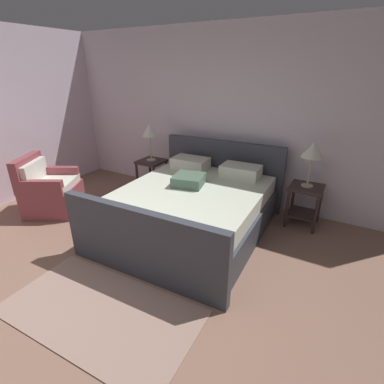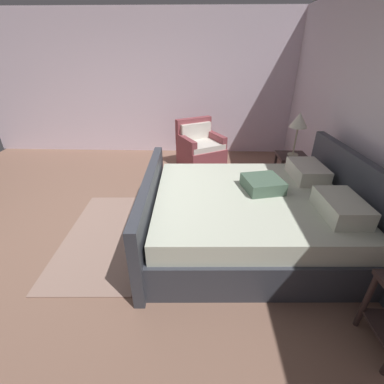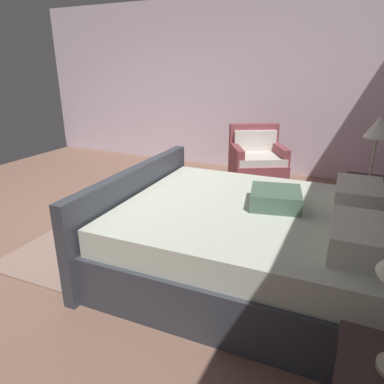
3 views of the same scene
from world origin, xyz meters
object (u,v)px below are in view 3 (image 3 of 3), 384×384
Objects in this scene: table_lamp_left at (378,129)px; nightstand_left at (366,197)px; armchair at (256,165)px; bed at (255,239)px.

nightstand_left is at bearing -90.00° from table_lamp_left.
nightstand_left is 0.72m from table_lamp_left.
armchair is (-0.91, -1.43, -0.06)m from nightstand_left.
table_lamp_left reaches higher than armchair.
nightstand_left is 0.93× the size of table_lamp_left.
table_lamp_left is at bearing 147.68° from bed.
nightstand_left is 0.61× the size of armchair.
bed is 1.55m from nightstand_left.
nightstand_left is (-1.31, 0.83, 0.06)m from bed.
armchair is (-2.22, -0.61, 0.01)m from bed.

